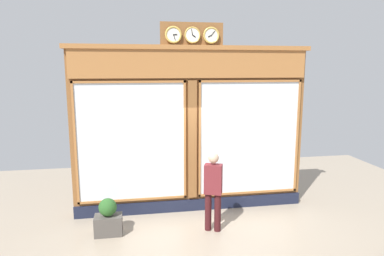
# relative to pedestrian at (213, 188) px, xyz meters

# --- Properties ---
(shop_facade) EXTENTS (5.58, 0.42, 4.39)m
(shop_facade) POSITION_rel_pedestrian_xyz_m (0.26, -1.22, 1.04)
(shop_facade) COLOR brown
(shop_facade) RESTS_ON ground_plane
(pedestrian) EXTENTS (0.42, 0.34, 1.69)m
(pedestrian) POSITION_rel_pedestrian_xyz_m (0.00, 0.00, 0.00)
(pedestrian) COLOR #3A1316
(pedestrian) RESTS_ON ground_plane
(planter_box) EXTENTS (0.56, 0.36, 0.41)m
(planter_box) POSITION_rel_pedestrian_xyz_m (2.16, -0.19, -0.73)
(planter_box) COLOR #4C4742
(planter_box) RESTS_ON ground_plane
(planter_shrub) EXTENTS (0.37, 0.37, 0.37)m
(planter_shrub) POSITION_rel_pedestrian_xyz_m (2.16, -0.19, -0.34)
(planter_shrub) COLOR #285623
(planter_shrub) RESTS_ON planter_box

